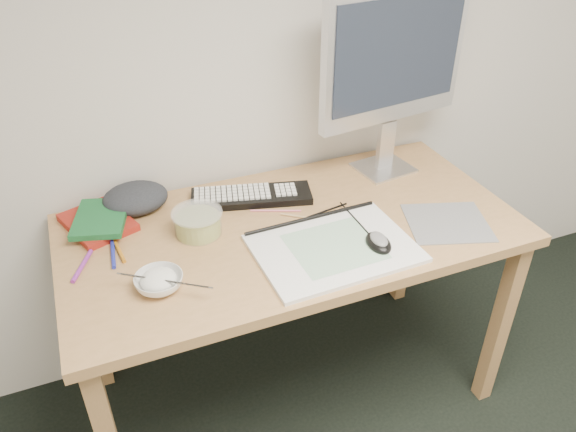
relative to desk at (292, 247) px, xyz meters
name	(u,v)px	position (x,y,z in m)	size (l,w,h in m)	color
desk	(292,247)	(0.00, 0.00, 0.00)	(1.40, 0.70, 0.75)	tan
mousepad	(447,223)	(0.45, -0.17, 0.08)	(0.25, 0.22, 0.00)	gray
sketchpad	(334,248)	(0.06, -0.16, 0.09)	(0.45, 0.32, 0.01)	silver
keyboard	(251,196)	(-0.07, 0.19, 0.09)	(0.39, 0.13, 0.02)	black
monitor	(395,60)	(0.44, 0.21, 0.48)	(0.55, 0.19, 0.64)	silver
mouse	(379,240)	(0.19, -0.20, 0.11)	(0.07, 0.11, 0.04)	black
rice_bowl	(159,282)	(-0.44, -0.14, 0.10)	(0.13, 0.13, 0.04)	white
chopsticks	(164,281)	(-0.43, -0.17, 0.13)	(0.02, 0.02, 0.25)	#B2B2B4
fruit_tub	(198,223)	(-0.28, 0.07, 0.12)	(0.15, 0.15, 0.07)	gold
book_red	(98,222)	(-0.56, 0.23, 0.09)	(0.17, 0.22, 0.02)	maroon
book_green	(101,218)	(-0.54, 0.21, 0.11)	(0.15, 0.21, 0.02)	#165B2C
cloth_lump	(135,198)	(-0.43, 0.28, 0.12)	(0.17, 0.14, 0.07)	#272B2F
pencil_pink	(276,211)	(-0.02, 0.09, 0.09)	(0.01, 0.01, 0.16)	pink
pencil_tan	(310,218)	(0.06, 0.01, 0.09)	(0.01, 0.01, 0.19)	tan
pencil_black	(327,211)	(0.13, 0.03, 0.09)	(0.01, 0.01, 0.16)	black
marker_blue	(113,254)	(-0.53, 0.05, 0.09)	(0.01, 0.01, 0.13)	#1D26A1
marker_orange	(119,250)	(-0.52, 0.06, 0.09)	(0.01, 0.01, 0.12)	#C17516
marker_purple	(82,266)	(-0.62, 0.03, 0.09)	(0.01, 0.01, 0.14)	purple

